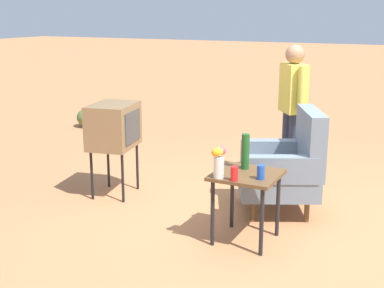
# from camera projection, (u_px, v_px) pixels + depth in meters

# --- Properties ---
(ground_plane) EXTENTS (60.00, 60.00, 0.00)m
(ground_plane) POSITION_uv_depth(u_px,v_px,m) (279.00, 218.00, 5.16)
(ground_plane) COLOR #C17A4C
(armchair) EXTENTS (1.02, 1.03, 1.06)m
(armchair) POSITION_uv_depth(u_px,v_px,m) (287.00, 165.00, 5.22)
(armchair) COLOR brown
(armchair) RESTS_ON ground
(side_table) EXTENTS (0.56, 0.56, 0.63)m
(side_table) POSITION_uv_depth(u_px,v_px,m) (247.00, 183.00, 4.54)
(side_table) COLOR black
(side_table) RESTS_ON ground
(tv_on_stand) EXTENTS (0.68, 0.55, 1.03)m
(tv_on_stand) POSITION_uv_depth(u_px,v_px,m) (114.00, 126.00, 5.67)
(tv_on_stand) COLOR black
(tv_on_stand) RESTS_ON ground
(person_standing) EXTENTS (0.47, 0.40, 1.64)m
(person_standing) POSITION_uv_depth(u_px,v_px,m) (293.00, 106.00, 6.04)
(person_standing) COLOR #2D3347
(person_standing) RESTS_ON ground
(soda_can_blue) EXTENTS (0.07, 0.07, 0.12)m
(soda_can_blue) POSITION_uv_depth(u_px,v_px,m) (261.00, 172.00, 4.35)
(soda_can_blue) COLOR blue
(soda_can_blue) RESTS_ON side_table
(soda_can_red) EXTENTS (0.07, 0.07, 0.12)m
(soda_can_red) POSITION_uv_depth(u_px,v_px,m) (234.00, 174.00, 4.31)
(soda_can_red) COLOR red
(soda_can_red) RESTS_ON side_table
(bottle_wine_green) EXTENTS (0.07, 0.07, 0.32)m
(bottle_wine_green) POSITION_uv_depth(u_px,v_px,m) (245.00, 152.00, 4.61)
(bottle_wine_green) COLOR #1E5623
(bottle_wine_green) RESTS_ON side_table
(flower_vase) EXTENTS (0.15, 0.10, 0.27)m
(flower_vase) POSITION_uv_depth(u_px,v_px,m) (219.00, 161.00, 4.36)
(flower_vase) COLOR silver
(flower_vase) RESTS_ON side_table
(shrub_far) EXTENTS (0.44, 0.44, 0.34)m
(shrub_far) POSITION_uv_depth(u_px,v_px,m) (89.00, 117.00, 9.26)
(shrub_far) COLOR #516B38
(shrub_far) RESTS_ON ground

